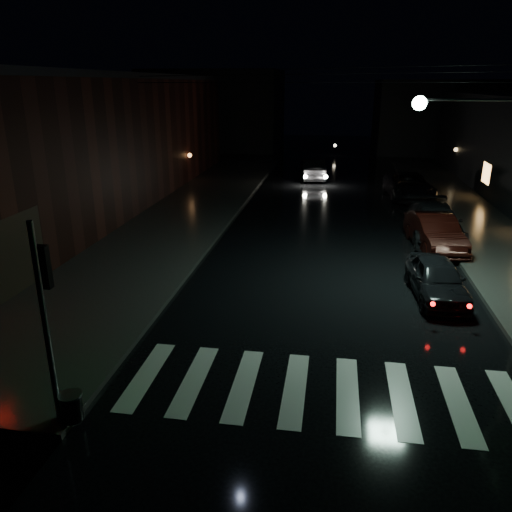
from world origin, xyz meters
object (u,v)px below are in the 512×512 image
at_px(parked_car_b, 435,232).
at_px(oncoming_car, 313,169).
at_px(parked_car_d, 409,186).
at_px(parked_car_a, 437,279).
at_px(parked_car_c, 434,223).

distance_m(parked_car_b, oncoming_car, 16.58).
bearing_deg(parked_car_d, parked_car_b, -94.63).
xyz_separation_m(parked_car_b, parked_car_d, (0.23, 10.00, 0.03)).
height_order(parked_car_a, parked_car_c, parked_car_c).
relative_size(parked_car_b, parked_car_d, 0.81).
relative_size(parked_car_a, parked_car_b, 0.86).
xyz_separation_m(parked_car_b, parked_car_c, (0.23, 1.46, 0.04)).
bearing_deg(parked_car_c, parked_car_a, -98.34).
height_order(parked_car_d, oncoming_car, parked_car_d).
xyz_separation_m(parked_car_d, oncoming_car, (-6.12, 5.50, -0.01)).
bearing_deg(parked_car_c, parked_car_b, -98.32).
height_order(parked_car_b, parked_car_c, parked_car_c).
xyz_separation_m(parked_car_c, parked_car_d, (0.00, 8.54, -0.01)).
height_order(parked_car_a, oncoming_car, oncoming_car).
xyz_separation_m(parked_car_a, oncoming_car, (-5.05, 20.79, 0.10)).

